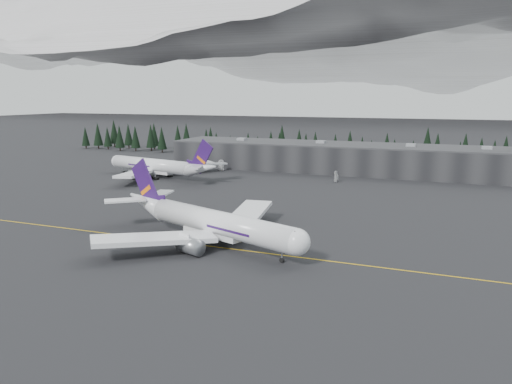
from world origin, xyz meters
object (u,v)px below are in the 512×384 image
at_px(jet_main, 206,221).
at_px(jet_parked, 160,166).
at_px(gse_vehicle_b, 336,180).
at_px(gse_vehicle_a, 221,169).
at_px(terminal, 342,158).

relative_size(jet_main, jet_parked, 0.99).
relative_size(jet_main, gse_vehicle_b, 12.86).
distance_m(jet_main, gse_vehicle_a, 113.33).
bearing_deg(jet_parked, gse_vehicle_a, -105.77).
distance_m(jet_parked, gse_vehicle_b, 73.54).
xyz_separation_m(jet_parked, gse_vehicle_b, (71.32, 17.44, -4.20)).
xyz_separation_m(jet_main, jet_parked, (-61.30, 75.62, -0.07)).
bearing_deg(gse_vehicle_a, gse_vehicle_b, -27.64).
bearing_deg(gse_vehicle_b, jet_parked, -69.33).
relative_size(terminal, gse_vehicle_b, 34.92).
distance_m(terminal, gse_vehicle_b, 31.38).
bearing_deg(gse_vehicle_a, jet_parked, -135.71).
bearing_deg(gse_vehicle_a, jet_main, -83.16).
bearing_deg(terminal, gse_vehicle_a, -158.58).
xyz_separation_m(gse_vehicle_a, gse_vehicle_b, (56.31, -10.28, 0.05)).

